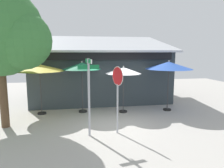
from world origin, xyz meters
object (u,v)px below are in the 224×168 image
patio_umbrella_forest_green_center (82,66)px  patio_umbrella_ivory_right (123,71)px  street_sign_post (89,90)px  patio_umbrella_mustard_left (39,68)px  stop_sign (118,87)px  shade_tree (3,34)px  patio_umbrella_royal_blue_far_right (169,66)px

patio_umbrella_forest_green_center → patio_umbrella_ivory_right: 2.22m
street_sign_post → patio_umbrella_mustard_left: size_ratio=1.12×
patio_umbrella_mustard_left → patio_umbrella_forest_green_center: 2.16m
stop_sign → patio_umbrella_ivory_right: (0.88, 2.83, 0.38)m
patio_umbrella_ivory_right → shade_tree: (-5.37, -1.42, 1.73)m
patio_umbrella_forest_green_center → patio_umbrella_royal_blue_far_right: size_ratio=0.99×
stop_sign → shade_tree: 5.16m
patio_umbrella_forest_green_center → patio_umbrella_ivory_right: patio_umbrella_forest_green_center is taller
patio_umbrella_ivory_right → stop_sign: bearing=-107.2°
shade_tree → stop_sign: bearing=-17.4°
patio_umbrella_mustard_left → patio_umbrella_ivory_right: bearing=-5.3°
patio_umbrella_forest_green_center → patio_umbrella_royal_blue_far_right: patio_umbrella_royal_blue_far_right is taller
shade_tree → street_sign_post: bearing=-24.1°
patio_umbrella_mustard_left → patio_umbrella_forest_green_center: patio_umbrella_forest_green_center is taller
street_sign_post → patio_umbrella_royal_blue_far_right: street_sign_post is taller
patio_umbrella_forest_green_center → patio_umbrella_mustard_left: bearing=179.9°
patio_umbrella_ivory_right → patio_umbrella_royal_blue_far_right: patio_umbrella_royal_blue_far_right is taller
patio_umbrella_ivory_right → street_sign_post: bearing=-124.5°
street_sign_post → patio_umbrella_ivory_right: bearing=55.5°
stop_sign → street_sign_post: bearing=-175.2°
street_sign_post → patio_umbrella_royal_blue_far_right: 5.43m
stop_sign → shade_tree: bearing=162.6°
stop_sign → patio_umbrella_ivory_right: bearing=72.8°
patio_umbrella_mustard_left → patio_umbrella_ivory_right: size_ratio=1.07×
shade_tree → patio_umbrella_royal_blue_far_right: bearing=9.9°
patio_umbrella_royal_blue_far_right → shade_tree: bearing=-170.1°
street_sign_post → stop_sign: 1.14m
patio_umbrella_forest_green_center → shade_tree: 3.98m
stop_sign → patio_umbrella_mustard_left: 4.76m
patio_umbrella_mustard_left → patio_umbrella_ivory_right: (4.33, -0.40, -0.18)m
patio_umbrella_ivory_right → patio_umbrella_royal_blue_far_right: (2.54, -0.04, 0.25)m
patio_umbrella_mustard_left → patio_umbrella_ivory_right: 4.35m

